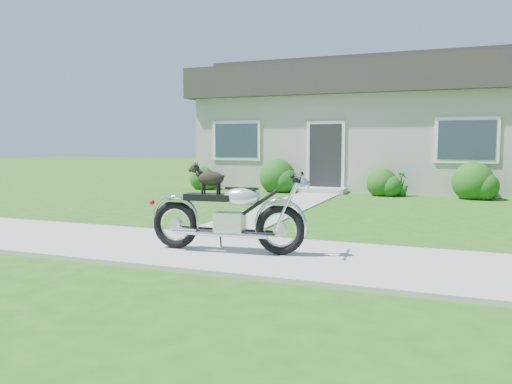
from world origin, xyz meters
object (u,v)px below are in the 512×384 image
house (387,125)px  motorcycle_with_dog (229,214)px  potted_plant_right (401,183)px  potted_plant_left (271,180)px

house → motorcycle_with_dog: bearing=-93.2°
potted_plant_right → motorcycle_with_dog: bearing=-99.8°
house → motorcycle_with_dog: (-0.68, -12.11, -1.60)m
house → motorcycle_with_dog: 12.23m
motorcycle_with_dog → potted_plant_right: bearing=75.3°
potted_plant_left → motorcycle_with_dog: bearing=-74.2°
house → potted_plant_left: 4.99m
motorcycle_with_dog → house: bearing=81.8°
house → potted_plant_right: house is taller
house → potted_plant_right: bearing=-76.8°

